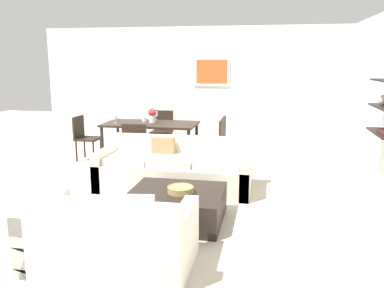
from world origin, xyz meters
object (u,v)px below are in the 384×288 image
(wine_glass_foot, at_px, (144,120))
(dining_chair_right_near, at_px, (215,140))
(loveseat_white, at_px, (110,237))
(dining_chair_left_near, at_px, (84,135))
(decorative_bowl, at_px, (181,189))
(wine_glass_head, at_px, (156,114))
(dining_chair_foot, at_px, (136,144))
(centerpiece_vase, at_px, (152,115))
(dining_chair_right_far, at_px, (218,136))
(sofa_beige, at_px, (174,171))
(dining_table, at_px, (151,126))
(dining_chair_head, at_px, (162,128))
(coffee_table, at_px, (176,206))
(wine_glass_left_near, at_px, (116,118))

(wine_glass_foot, bearing_deg, dining_chair_right_near, 8.80)
(loveseat_white, height_order, dining_chair_left_near, dining_chair_left_near)
(decorative_bowl, distance_m, wine_glass_head, 3.71)
(dining_chair_right_near, bearing_deg, wine_glass_head, 154.25)
(dining_chair_foot, distance_m, centerpiece_vase, 1.02)
(dining_chair_right_far, distance_m, dining_chair_right_near, 0.43)
(decorative_bowl, xyz_separation_m, wine_glass_foot, (-1.27, 2.61, 0.45))
(sofa_beige, distance_m, dining_chair_right_near, 1.59)
(sofa_beige, distance_m, dining_table, 1.99)
(dining_chair_head, xyz_separation_m, wine_glass_head, (-0.00, -0.47, 0.37))
(dining_chair_right_far, bearing_deg, loveseat_white, -96.13)
(dining_chair_right_near, relative_size, dining_chair_left_near, 1.00)
(dining_chair_right_near, bearing_deg, centerpiece_vase, 168.28)
(sofa_beige, height_order, decorative_bowl, sofa_beige)
(coffee_table, height_order, wine_glass_foot, wine_glass_foot)
(dining_chair_right_far, relative_size, wine_glass_left_near, 5.98)
(loveseat_white, xyz_separation_m, wine_glass_foot, (-0.84, 3.79, 0.58))
(dining_chair_head, distance_m, wine_glass_head, 0.59)
(loveseat_white, bearing_deg, dining_chair_left_near, 118.42)
(wine_glass_left_near, bearing_deg, centerpiece_vase, 13.79)
(dining_chair_left_near, bearing_deg, wine_glass_left_near, 8.62)
(loveseat_white, relative_size, dining_table, 0.86)
(dining_chair_left_near, relative_size, wine_glass_foot, 5.22)
(coffee_table, xyz_separation_m, dining_chair_right_far, (0.11, 3.20, 0.31))
(dining_chair_head, bearing_deg, centerpiece_vase, -88.47)
(loveseat_white, bearing_deg, wine_glass_head, 100.32)
(loveseat_white, height_order, wine_glass_head, wine_glass_head)
(sofa_beige, relative_size, dining_table, 1.28)
(dining_chair_foot, distance_m, wine_glass_head, 1.36)
(dining_chair_right_far, height_order, dining_chair_right_near, same)
(coffee_table, relative_size, dining_chair_right_far, 1.30)
(dining_chair_left_near, height_order, wine_glass_left_near, wine_glass_left_near)
(centerpiece_vase, bearing_deg, dining_chair_right_near, -11.72)
(dining_chair_right_near, height_order, dining_chair_head, same)
(dining_table, bearing_deg, dining_chair_head, 90.00)
(coffee_table, height_order, centerpiece_vase, centerpiece_vase)
(wine_glass_foot, bearing_deg, dining_chair_foot, -90.00)
(coffee_table, relative_size, wine_glass_foot, 6.80)
(dining_chair_right_far, xyz_separation_m, dining_chair_head, (-1.32, 0.67, 0.00))
(sofa_beige, distance_m, loveseat_white, 2.48)
(dining_chair_foot, relative_size, wine_glass_head, 5.06)
(decorative_bowl, height_order, dining_chair_right_far, dining_chair_right_far)
(dining_chair_foot, bearing_deg, loveseat_white, -75.77)
(coffee_table, distance_m, dining_chair_left_near, 3.76)
(loveseat_white, xyz_separation_m, dining_chair_right_far, (0.48, 4.43, 0.21))
(dining_table, bearing_deg, wine_glass_left_near, -170.06)
(coffee_table, xyz_separation_m, dining_table, (-1.21, 2.98, 0.49))
(loveseat_white, relative_size, centerpiece_vase, 5.51)
(dining_chair_foot, distance_m, wine_glass_left_near, 1.08)
(dining_chair_head, height_order, wine_glass_left_near, wine_glass_left_near)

